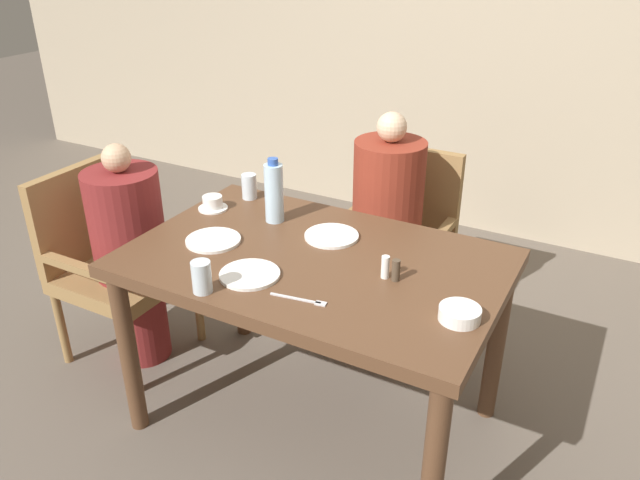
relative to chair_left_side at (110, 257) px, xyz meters
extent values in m
plane|color=#60564C|center=(1.07, 0.00, -0.49)|extent=(16.00, 16.00, 0.00)
cube|color=tan|center=(1.07, 2.14, 0.91)|extent=(8.00, 0.06, 2.80)
cube|color=brown|center=(1.07, 0.00, 0.25)|extent=(1.36, 0.87, 0.05)
cylinder|color=brown|center=(0.45, -0.38, -0.13)|extent=(0.07, 0.07, 0.72)
cylinder|color=brown|center=(1.69, -0.38, -0.13)|extent=(0.07, 0.07, 0.72)
cylinder|color=brown|center=(0.45, 0.38, -0.13)|extent=(0.07, 0.07, 0.72)
cylinder|color=brown|center=(1.69, 0.38, -0.13)|extent=(0.07, 0.07, 0.72)
cube|color=olive|center=(0.08, 0.00, -0.08)|extent=(0.50, 0.50, 0.07)
cube|color=olive|center=(-0.15, 0.00, 0.18)|extent=(0.05, 0.50, 0.45)
cube|color=olive|center=(0.08, 0.23, 0.08)|extent=(0.45, 0.04, 0.04)
cube|color=olive|center=(0.08, -0.23, 0.08)|extent=(0.45, 0.04, 0.04)
cylinder|color=olive|center=(0.30, 0.22, -0.30)|extent=(0.04, 0.04, 0.38)
cylinder|color=olive|center=(0.30, -0.22, -0.30)|extent=(0.04, 0.04, 0.38)
cylinder|color=olive|center=(-0.14, 0.22, -0.30)|extent=(0.04, 0.04, 0.38)
cylinder|color=olive|center=(-0.14, -0.22, -0.30)|extent=(0.04, 0.04, 0.38)
cylinder|color=maroon|center=(0.14, 0.00, -0.27)|extent=(0.24, 0.24, 0.45)
cylinder|color=maroon|center=(0.14, 0.00, 0.20)|extent=(0.32, 0.32, 0.48)
sphere|color=tan|center=(0.14, 0.00, 0.50)|extent=(0.12, 0.12, 0.12)
cube|color=olive|center=(1.07, 0.75, -0.08)|extent=(0.50, 0.50, 0.07)
cube|color=olive|center=(1.07, 0.98, 0.18)|extent=(0.50, 0.05, 0.45)
cube|color=olive|center=(1.30, 0.75, 0.08)|extent=(0.04, 0.45, 0.04)
cube|color=olive|center=(0.84, 0.75, 0.08)|extent=(0.04, 0.45, 0.04)
cylinder|color=olive|center=(1.29, 0.53, -0.30)|extent=(0.04, 0.04, 0.38)
cylinder|color=olive|center=(0.85, 0.53, -0.30)|extent=(0.04, 0.04, 0.38)
cylinder|color=olive|center=(1.29, 0.97, -0.30)|extent=(0.04, 0.04, 0.38)
cylinder|color=olive|center=(0.85, 0.97, -0.30)|extent=(0.04, 0.04, 0.38)
cylinder|color=maroon|center=(1.07, 0.69, -0.27)|extent=(0.24, 0.24, 0.45)
cylinder|color=maroon|center=(1.07, 0.69, 0.24)|extent=(0.32, 0.32, 0.56)
sphere|color=beige|center=(1.07, 0.69, 0.58)|extent=(0.13, 0.13, 0.13)
cylinder|color=white|center=(0.94, -0.23, 0.28)|extent=(0.21, 0.21, 0.01)
cylinder|color=white|center=(1.05, 0.17, 0.28)|extent=(0.21, 0.21, 0.01)
cylinder|color=white|center=(0.67, -0.08, 0.28)|extent=(0.21, 0.21, 0.01)
cylinder|color=white|center=(0.49, 0.17, 0.28)|extent=(0.12, 0.12, 0.01)
cylinder|color=white|center=(0.49, 0.17, 0.31)|extent=(0.08, 0.08, 0.05)
cylinder|color=white|center=(1.65, -0.14, 0.30)|extent=(0.13, 0.13, 0.04)
cylinder|color=silver|center=(0.78, 0.20, 0.40)|extent=(0.08, 0.08, 0.24)
cylinder|color=#3359B2|center=(0.78, 0.20, 0.53)|extent=(0.04, 0.04, 0.03)
cylinder|color=silver|center=(0.86, -0.38, 0.33)|extent=(0.07, 0.07, 0.11)
cylinder|color=silver|center=(0.56, 0.34, 0.33)|extent=(0.07, 0.07, 0.11)
cylinder|color=white|center=(1.35, -0.01, 0.32)|extent=(0.03, 0.03, 0.08)
cylinder|color=#4C3D2D|center=(1.39, -0.01, 0.31)|extent=(0.03, 0.03, 0.08)
cube|color=silver|center=(1.15, -0.28, 0.28)|extent=(0.17, 0.03, 0.00)
cube|color=silver|center=(1.24, -0.26, 0.28)|extent=(0.04, 0.03, 0.00)
camera|label=1|loc=(2.04, -1.74, 1.36)|focal=35.00mm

